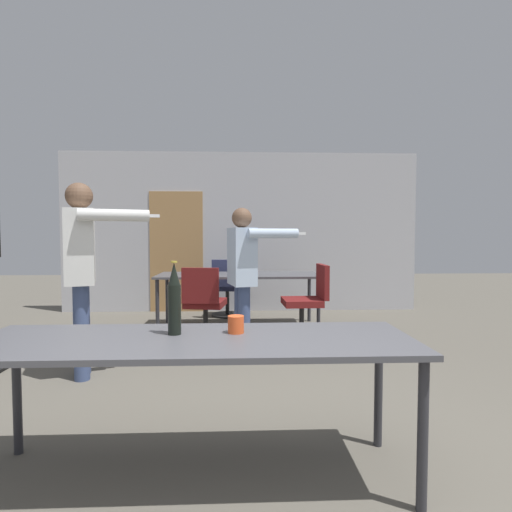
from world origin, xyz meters
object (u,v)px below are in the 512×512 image
office_chair_far_right (227,290)px  beer_bottle (174,300)px  person_right_polo (82,260)px  office_chair_side_rolled (204,307)px  drink_cup (236,324)px  person_center_tall (243,267)px  office_chair_near_pushed (308,305)px

office_chair_far_right → beer_bottle: size_ratio=2.33×
person_right_polo → beer_bottle: person_right_polo is taller
office_chair_side_rolled → drink_cup: bearing=-72.7°
person_right_polo → office_chair_side_rolled: (0.99, 1.18, -0.64)m
person_right_polo → person_center_tall: bearing=93.1°
person_right_polo → office_chair_near_pushed: size_ratio=1.88×
office_chair_side_rolled → office_chair_near_pushed: 1.28m
office_chair_near_pushed → beer_bottle: bearing=153.7°
person_right_polo → office_chair_far_right: 3.02m
person_center_tall → office_chair_side_rolled: (-0.47, 0.61, -0.53)m
person_right_polo → office_chair_near_pushed: bearing=99.4°
office_chair_far_right → person_center_tall: bearing=-80.4°
office_chair_near_pushed → beer_bottle: beer_bottle is taller
person_right_polo → office_chair_side_rolled: 1.67m
office_chair_near_pushed → drink_cup: size_ratio=9.90×
person_center_tall → beer_bottle: person_center_tall is taller
person_center_tall → office_chair_side_rolled: 0.94m
person_right_polo → office_chair_far_right: bearing=137.3°
person_center_tall → drink_cup: 2.08m
person_center_tall → office_chair_near_pushed: size_ratio=1.69×
beer_bottle → drink_cup: 0.36m
office_chair_near_pushed → office_chair_side_rolled: bearing=87.7°
office_chair_side_rolled → office_chair_far_right: bearing=89.8°
person_center_tall → beer_bottle: size_ratio=3.99×
office_chair_far_right → beer_bottle: (-0.15, -4.20, 0.51)m
office_chair_near_pushed → drink_cup: (-0.86, -2.68, 0.36)m
office_chair_side_rolled → office_chair_far_right: (0.23, 1.50, 0.01)m
beer_bottle → drink_cup: (0.33, 0.02, -0.14)m
office_chair_far_right → drink_cup: (0.18, -4.18, 0.37)m
person_center_tall → office_chair_far_right: size_ratio=1.72×
drink_cup → beer_bottle: bearing=-177.1°
person_center_tall → drink_cup: (-0.06, -2.07, -0.15)m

